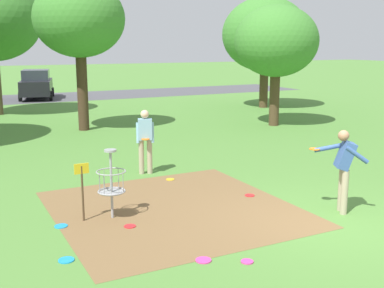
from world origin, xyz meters
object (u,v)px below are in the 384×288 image
object	(u,v)px
frisbee_by_tee	(203,260)
player_throwing	(145,138)
parked_car_center_left	(36,84)
frisbee_near_basket	(61,226)
frisbee_mid_grass	(250,195)
tree_near_right	(276,42)
frisbee_far_right	(247,261)
frisbee_scattered_a	(66,260)
player_foreground_watching	(344,166)
tree_mid_right	(265,35)
frisbee_far_left	(170,179)
frisbee_scattered_b	(130,226)
tree_near_left	(79,19)
disc_golf_basket	(108,181)

from	to	relation	value
frisbee_by_tee	player_throwing	bearing A→B (deg)	77.74
player_throwing	parked_car_center_left	bearing A→B (deg)	88.11
frisbee_near_basket	frisbee_by_tee	xyz separation A→B (m)	(1.69, -2.53, 0.00)
frisbee_mid_grass	tree_near_right	size ratio (longest dim) A/B	0.04
frisbee_far_right	frisbee_scattered_a	size ratio (longest dim) A/B	0.80
player_foreground_watching	frisbee_by_tee	world-z (taller)	player_foreground_watching
frisbee_mid_grass	frisbee_scattered_a	world-z (taller)	same
tree_mid_right	frisbee_scattered_a	bearing A→B (deg)	-134.16
frisbee_near_basket	frisbee_far_left	size ratio (longest dim) A/B	1.17
frisbee_scattered_b	tree_near_left	size ratio (longest dim) A/B	0.04
disc_golf_basket	parked_car_center_left	bearing A→B (deg)	83.64
frisbee_near_basket	frisbee_far_right	size ratio (longest dim) A/B	1.22
frisbee_mid_grass	player_foreground_watching	bearing A→B (deg)	-59.13
frisbee_mid_grass	tree_near_left	bearing A→B (deg)	95.92
disc_golf_basket	parked_car_center_left	size ratio (longest dim) A/B	0.31
frisbee_near_basket	tree_near_left	xyz separation A→B (m)	(3.17, 10.32, 4.33)
frisbee_mid_grass	tree_near_right	xyz separation A→B (m)	(6.45, 7.81, 3.49)
frisbee_near_basket	frisbee_by_tee	bearing A→B (deg)	-56.19
disc_golf_basket	frisbee_mid_grass	size ratio (longest dim) A/B	6.25
player_throwing	frisbee_mid_grass	bearing A→B (deg)	-64.58
disc_golf_basket	frisbee_far_left	bearing A→B (deg)	41.57
frisbee_by_tee	tree_mid_right	bearing A→B (deg)	51.92
frisbee_near_basket	parked_car_center_left	size ratio (longest dim) A/B	0.05
tree_near_left	parked_car_center_left	distance (m)	13.30
frisbee_scattered_a	tree_near_left	bearing A→B (deg)	73.90
disc_golf_basket	frisbee_by_tee	xyz separation A→B (m)	(0.74, -2.56, -0.74)
frisbee_near_basket	tree_mid_right	size ratio (longest dim) A/B	0.04
frisbee_far_left	frisbee_scattered_b	world-z (taller)	same
frisbee_mid_grass	frisbee_scattered_a	distance (m)	4.73
frisbee_by_tee	tree_near_left	bearing A→B (deg)	83.44
frisbee_near_basket	frisbee_far_left	distance (m)	3.77
tree_mid_right	frisbee_near_basket	bearing A→B (deg)	-136.84
tree_near_right	parked_car_center_left	distance (m)	17.17
frisbee_far_right	tree_near_left	world-z (taller)	tree_near_left
parked_car_center_left	frisbee_scattered_a	bearing A→B (deg)	-98.71
frisbee_far_left	tree_near_left	size ratio (longest dim) A/B	0.04
player_throwing	tree_near_left	world-z (taller)	tree_near_left
frisbee_far_left	parked_car_center_left	world-z (taller)	parked_car_center_left
tree_near_right	tree_mid_right	bearing A→B (deg)	58.78
frisbee_mid_grass	frisbee_far_left	bearing A→B (deg)	117.27
parked_car_center_left	tree_mid_right	bearing A→B (deg)	-44.56
frisbee_by_tee	tree_near_right	xyz separation A→B (m)	(9.00, 10.30, 3.49)
frisbee_scattered_a	tree_mid_right	distance (m)	20.62
frisbee_scattered_a	tree_near_right	world-z (taller)	tree_near_right
frisbee_mid_grass	frisbee_by_tee	bearing A→B (deg)	-135.66
player_throwing	frisbee_far_right	distance (m)	5.86
disc_golf_basket	player_foreground_watching	size ratio (longest dim) A/B	0.81
tree_near_left	tree_mid_right	xyz separation A→B (m)	(10.69, 2.68, -0.43)
disc_golf_basket	frisbee_mid_grass	xyz separation A→B (m)	(3.29, -0.06, -0.74)
player_throwing	frisbee_mid_grass	size ratio (longest dim) A/B	7.69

